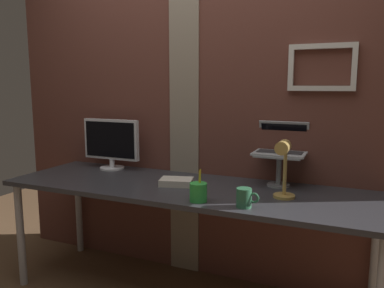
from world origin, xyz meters
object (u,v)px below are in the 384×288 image
coffee_mug (244,198)px  laptop (282,145)px  pen_cup (198,192)px  monitor (111,142)px  desk_lamp (284,163)px

coffee_mug → laptop: bearing=81.8°
coffee_mug → pen_cup: bearing=179.9°
monitor → laptop: laptop is taller
monitor → desk_lamp: (1.31, -0.29, -0.00)m
pen_cup → coffee_mug: size_ratio=1.48×
laptop → pen_cup: size_ratio=1.78×
desk_lamp → laptop: bearing=102.1°
desk_lamp → coffee_mug: 0.30m
desk_lamp → coffee_mug: (-0.16, -0.20, -0.15)m
monitor → pen_cup: bearing=-28.4°
pen_cup → coffee_mug: pen_cup is taller
desk_lamp → coffee_mug: desk_lamp is taller
monitor → coffee_mug: bearing=-22.9°
pen_cup → desk_lamp: bearing=25.9°
laptop → coffee_mug: size_ratio=2.64×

